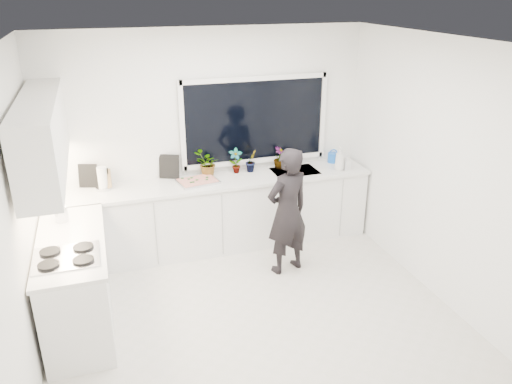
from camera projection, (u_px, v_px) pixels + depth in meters
name	position (u px, v px, depth m)	size (l,w,h in m)	color
floor	(251.00, 311.00, 5.20)	(4.00, 3.50, 0.02)	beige
wall_back	(209.00, 139.00, 6.23)	(4.00, 0.02, 2.70)	white
wall_left	(18.00, 219.00, 4.11)	(0.02, 3.50, 2.70)	white
wall_right	(432.00, 168.00, 5.25)	(0.02, 3.50, 2.70)	white
ceiling	(250.00, 40.00, 4.16)	(4.00, 3.50, 0.02)	white
window	(255.00, 121.00, 6.29)	(1.80, 0.02, 1.00)	black
base_cabinets_back	(217.00, 215.00, 6.30)	(3.92, 0.58, 0.88)	white
base_cabinets_left	(77.00, 283.00, 4.86)	(0.58, 1.60, 0.88)	white
countertop_back	(216.00, 182.00, 6.12)	(3.94, 0.62, 0.04)	silver
countertop_left	(70.00, 242.00, 4.69)	(0.62, 1.60, 0.04)	silver
upper_cabinets	(43.00, 135.00, 4.60)	(0.34, 2.10, 0.70)	white
sink	(295.00, 174.00, 6.44)	(0.58, 0.42, 0.14)	silver
faucet	(289.00, 158.00, 6.55)	(0.03, 0.03, 0.22)	silver
stovetop	(67.00, 257.00, 4.36)	(0.56, 0.48, 0.03)	black
person	(287.00, 212.00, 5.66)	(0.55, 0.36, 1.51)	black
pizza_tray	(198.00, 182.00, 6.02)	(0.47, 0.35, 0.03)	#B3B4B8
pizza	(198.00, 180.00, 6.02)	(0.43, 0.31, 0.01)	#B13317
watering_can	(333.00, 158.00, 6.71)	(0.14, 0.14, 0.13)	blue
paper_towel_roll	(103.00, 179.00, 5.78)	(0.11, 0.11, 0.26)	white
knife_block	(105.00, 179.00, 5.84)	(0.13, 0.10, 0.22)	brown
utensil_crock	(61.00, 214.00, 5.02)	(0.13, 0.13, 0.16)	#ADAEB2
picture_frame_large	(88.00, 176.00, 5.86)	(0.22, 0.02, 0.28)	black
picture_frame_small	(169.00, 166.00, 6.13)	(0.25, 0.02, 0.30)	black
herb_plants	(229.00, 162.00, 6.26)	(1.26, 0.39, 0.33)	#26662D
soap_bottles	(341.00, 159.00, 6.40)	(0.21, 0.12, 0.31)	#D8BF66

